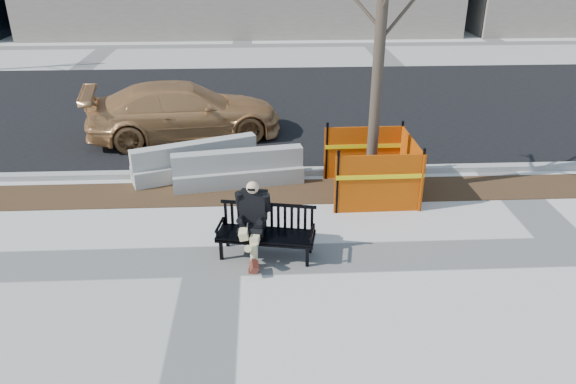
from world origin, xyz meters
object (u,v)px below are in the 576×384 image
seated_man (253,253)px  jersey_barrier_right (239,185)px  sedan (187,137)px  jersey_barrier_left (197,176)px  tree_fence (369,193)px  bench (266,256)px

seated_man → jersey_barrier_right: size_ratio=0.48×
sedan → jersey_barrier_right: size_ratio=1.79×
sedan → jersey_barrier_left: 2.60m
tree_fence → jersey_barrier_right: tree_fence is taller
bench → jersey_barrier_right: 2.97m
jersey_barrier_left → tree_fence: bearing=-38.0°
seated_man → jersey_barrier_left: (-1.30, 3.35, 0.00)m
tree_fence → bench: bearing=-133.3°
jersey_barrier_left → jersey_barrier_right: size_ratio=1.00×
bench → seated_man: bearing=169.3°
jersey_barrier_right → tree_fence: bearing=-21.3°
bench → jersey_barrier_right: bench is taller
sedan → jersey_barrier_right: 3.41m
tree_fence → jersey_barrier_left: size_ratio=2.32×
bench → jersey_barrier_right: size_ratio=0.60×
bench → sedan: sedan is taller
seated_man → tree_fence: size_ratio=0.20×
sedan → seated_man: bearing=-173.3°
tree_fence → sedan: (-4.24, 3.66, 0.00)m
sedan → jersey_barrier_left: size_ratio=1.78×
tree_fence → sedan: size_ratio=1.31×
tree_fence → sedan: tree_fence is taller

